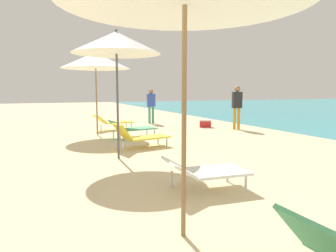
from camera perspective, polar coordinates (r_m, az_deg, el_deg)
The scene contains 9 objects.
lounger_second_shoreside at distance 4.63m, azimuth 7.19°, elevation -8.51°, with size 1.32×0.76×0.52m.
umbrella_third at distance 6.76m, azimuth -9.91°, elevation 15.46°, with size 1.93×1.93×2.86m.
lounger_third_shoreside at distance 7.94m, azimuth -5.36°, elevation -1.94°, with size 1.57×0.84×0.70m.
umbrella_farthest at distance 10.59m, azimuth -13.79°, elevation 12.11°, with size 2.33×2.33×2.87m.
lounger_farthest_shoreside at distance 11.75m, azimuth -10.55°, elevation 0.86°, with size 1.57×0.80×0.62m.
lounger_farthest_inland at distance 9.66m, azimuth -6.83°, elevation -0.36°, with size 1.57×0.87×0.60m.
person_walking_mid at distance 12.01m, azimuth 13.13°, elevation 4.33°, with size 0.41×0.32×1.71m.
person_walking_far at distance 13.89m, azimuth -3.27°, elevation 4.50°, with size 0.38×0.25×1.60m.
cooler_box at distance 12.52m, azimuth 7.21°, elevation 0.49°, with size 0.57×0.49×0.32m.
Camera 1 is at (-1.81, 0.85, 1.54)m, focal length 31.68 mm.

